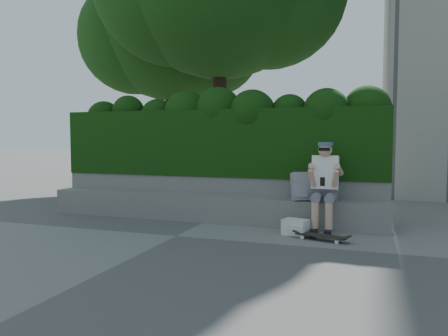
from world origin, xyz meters
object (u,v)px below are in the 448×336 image
at_px(person, 325,183).
at_px(skateboard, 321,236).
at_px(backpack_plaid, 301,186).
at_px(backpack_ground, 296,227).

relative_size(person, skateboard, 1.85).
relative_size(backpack_plaid, backpack_ground, 1.24).
bearing_deg(skateboard, backpack_plaid, 134.55).
relative_size(person, backpack_plaid, 3.08).
height_order(person, backpack_plaid, person).
bearing_deg(backpack_plaid, skateboard, -90.22).
bearing_deg(person, backpack_ground, -132.43).
xyz_separation_m(person, backpack_ground, (-0.37, -0.41, -0.64)).
distance_m(person, skateboard, 0.94).
bearing_deg(skateboard, person, 108.46).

